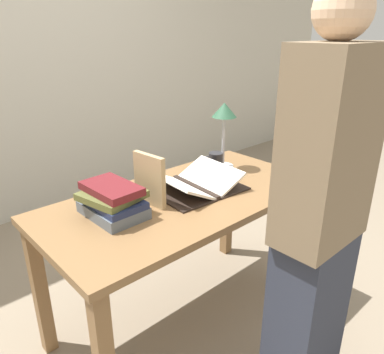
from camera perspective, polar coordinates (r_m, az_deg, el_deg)
ground_plane at (r=2.22m, az=-0.99°, el=-20.42°), size 12.00×12.00×0.00m
wall_back at (r=3.26m, az=-24.03°, el=16.60°), size 8.00×0.06×2.60m
reading_desk at (r=1.86m, az=-1.12°, el=-5.78°), size 1.39×0.69×0.74m
open_book at (r=1.88m, az=0.55°, el=-1.02°), size 0.46×0.39×0.10m
book_stack_tall at (r=1.64m, az=-12.03°, el=-3.57°), size 0.26×0.29×0.14m
book_standing_upright at (r=1.70m, az=-6.49°, el=-0.42°), size 0.04×0.19×0.24m
reading_lamp at (r=2.10m, az=4.91°, el=8.71°), size 0.14×0.14×0.38m
coffee_mug at (r=2.15m, az=3.59°, el=2.49°), size 0.09×0.10×0.10m
person_reader at (r=1.45m, az=18.58°, el=-7.95°), size 0.36×0.21×1.63m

